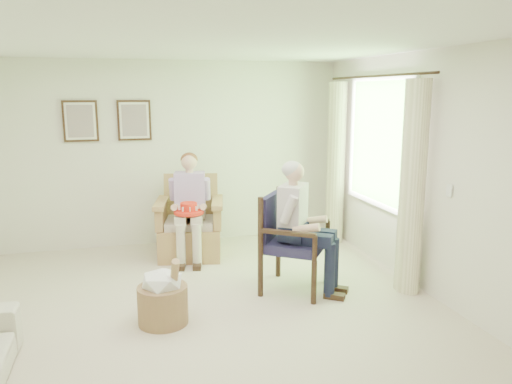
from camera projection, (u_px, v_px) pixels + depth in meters
floor at (201, 324)px, 4.74m from camera, size 5.50×5.50×0.00m
back_wall at (168, 154)px, 7.08m from camera, size 5.00×0.04×2.60m
front_wall at (311, 325)px, 1.88m from camera, size 5.00×0.04×2.60m
right_wall at (440, 177)px, 5.13m from camera, size 0.04×5.50×2.60m
ceiling at (195, 39)px, 4.23m from camera, size 5.00×5.50×0.02m
window at (380, 139)px, 6.20m from camera, size 0.13×2.50×1.63m
curtain_left at (412, 188)px, 5.32m from camera, size 0.34×0.34×2.30m
curtain_right at (336, 164)px, 7.18m from camera, size 0.34×0.34×2.30m
framed_print_left at (80, 121)px, 6.65m from camera, size 0.45×0.05×0.55m
framed_print_right at (134, 120)px, 6.83m from camera, size 0.45×0.05×0.55m
wicker_armchair at (190, 230)px, 6.69m from camera, size 0.83×0.83×1.06m
wood_armchair at (292, 237)px, 5.55m from camera, size 0.69×0.65×1.06m
person_wicker at (190, 199)px, 6.46m from camera, size 0.40×0.63×1.36m
person_dark at (298, 218)px, 5.34m from camera, size 0.40×0.62×1.41m
red_hat at (189, 210)px, 6.28m from camera, size 0.38×0.38×0.14m
hatbox at (163, 296)px, 4.70m from camera, size 0.60×0.60×0.70m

